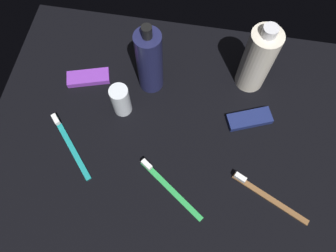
% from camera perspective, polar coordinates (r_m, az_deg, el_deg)
% --- Properties ---
extents(ground_plane, '(0.84, 0.64, 0.01)m').
position_cam_1_polar(ground_plane, '(0.76, 0.00, -1.07)').
color(ground_plane, black).
extents(lotion_bottle, '(0.06, 0.06, 0.21)m').
position_cam_1_polar(lotion_bottle, '(0.74, -3.30, 11.33)').
color(lotion_bottle, '#1C1E46').
rests_on(lotion_bottle, ground_plane).
extents(bodywash_bottle, '(0.07, 0.07, 0.20)m').
position_cam_1_polar(bodywash_bottle, '(0.77, 15.62, 11.29)').
color(bodywash_bottle, silver).
rests_on(bodywash_bottle, ground_plane).
extents(deodorant_stick, '(0.04, 0.04, 0.09)m').
position_cam_1_polar(deodorant_stick, '(0.75, -8.38, 4.55)').
color(deodorant_stick, silver).
rests_on(deodorant_stick, ground_plane).
extents(toothbrush_green, '(0.15, 0.11, 0.02)m').
position_cam_1_polar(toothbrush_green, '(0.71, -0.13, -10.55)').
color(toothbrush_green, green).
rests_on(toothbrush_green, ground_plane).
extents(toothbrush_brown, '(0.17, 0.09, 0.02)m').
position_cam_1_polar(toothbrush_brown, '(0.73, 16.91, -11.66)').
color(toothbrush_brown, brown).
rests_on(toothbrush_brown, ground_plane).
extents(toothbrush_teal, '(0.13, 0.14, 0.02)m').
position_cam_1_polar(toothbrush_teal, '(0.77, -17.22, -2.79)').
color(toothbrush_teal, teal).
rests_on(toothbrush_teal, ground_plane).
extents(snack_bar_navy, '(0.11, 0.08, 0.01)m').
position_cam_1_polar(snack_bar_navy, '(0.78, 14.24, 1.22)').
color(snack_bar_navy, navy).
rests_on(snack_bar_navy, ground_plane).
extents(snack_bar_purple, '(0.11, 0.07, 0.01)m').
position_cam_1_polar(snack_bar_purple, '(0.83, -13.96, 8.36)').
color(snack_bar_purple, purple).
rests_on(snack_bar_purple, ground_plane).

